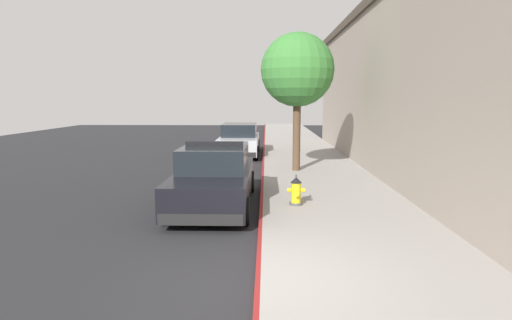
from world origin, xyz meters
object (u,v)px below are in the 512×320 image
Objects in this scene: police_cruiser at (215,178)px; street_tree at (297,71)px; fire_hydrant at (296,191)px; parked_car_silver_ahead at (239,140)px.

street_tree reaches higher than police_cruiser.
street_tree is at bearing 85.96° from fire_hydrant.
street_tree is (2.45, 4.74, 3.04)m from police_cruiser.
street_tree reaches higher than fire_hydrant.
parked_car_silver_ahead reaches higher than fire_hydrant.
fire_hydrant is at bearing -79.00° from parked_car_silver_ahead.
police_cruiser is 1.00× the size of parked_car_silver_ahead.
parked_car_silver_ahead is 6.37× the size of fire_hydrant.
fire_hydrant is at bearing -13.27° from police_cruiser.
police_cruiser is 6.37× the size of fire_hydrant.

